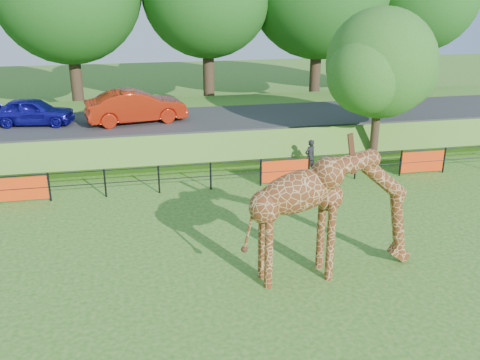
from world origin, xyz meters
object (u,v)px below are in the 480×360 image
Objects in this scene: car_blue at (33,111)px; visitor at (310,157)px; tree_east at (382,67)px; car_red at (136,106)px; giraffe at (332,215)px.

car_blue reaches higher than visitor.
tree_east reaches higher than visitor.
car_red is 11.22m from tree_east.
car_red reaches higher than visitor.
car_blue is at bearing 73.93° from car_red.
giraffe reaches higher than car_blue.
visitor is at bearing -134.00° from car_red.
car_red is (4.69, -0.48, 0.13)m from car_blue.
visitor is (7.02, -4.69, -1.44)m from car_red.
car_blue is 2.50× the size of visitor.
tree_east reaches higher than giraffe.
tree_east is at bearing -97.82° from car_blue.
visitor is at bearing -169.65° from tree_east.
car_red is at bearing -58.65° from visitor.
car_blue is at bearing -48.72° from visitor.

